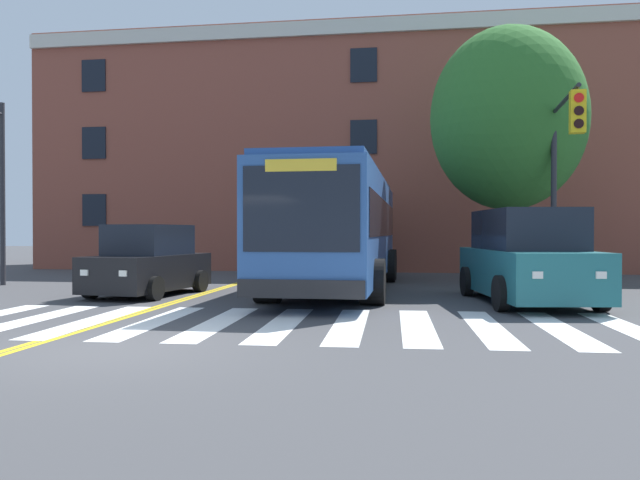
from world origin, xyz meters
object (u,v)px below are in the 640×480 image
at_px(city_bus, 340,227).
at_px(street_tree_curbside_large, 508,119).
at_px(car_teal_far_lane, 526,259).
at_px(traffic_light_near_corner, 563,154).
at_px(car_black_near_lane, 149,263).

relative_size(city_bus, street_tree_curbside_large, 1.52).
bearing_deg(street_tree_curbside_large, city_bus, -154.12).
distance_m(car_teal_far_lane, traffic_light_near_corner, 3.61).
bearing_deg(city_bus, car_teal_far_lane, -31.63).
distance_m(city_bus, traffic_light_near_corner, 6.35).
relative_size(traffic_light_near_corner, street_tree_curbside_large, 0.68).
distance_m(car_teal_far_lane, street_tree_curbside_large, 6.85).
relative_size(city_bus, car_teal_far_lane, 2.31).
bearing_deg(car_teal_far_lane, street_tree_curbside_large, 85.96).
bearing_deg(traffic_light_near_corner, city_bus, 172.05).
distance_m(city_bus, car_black_near_lane, 5.47).
xyz_separation_m(city_bus, street_tree_curbside_large, (5.10, 2.48, 3.46)).
xyz_separation_m(traffic_light_near_corner, street_tree_curbside_large, (-0.90, 3.31, 1.55)).
height_order(city_bus, car_teal_far_lane, city_bus).
bearing_deg(street_tree_curbside_large, traffic_light_near_corner, -74.80).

